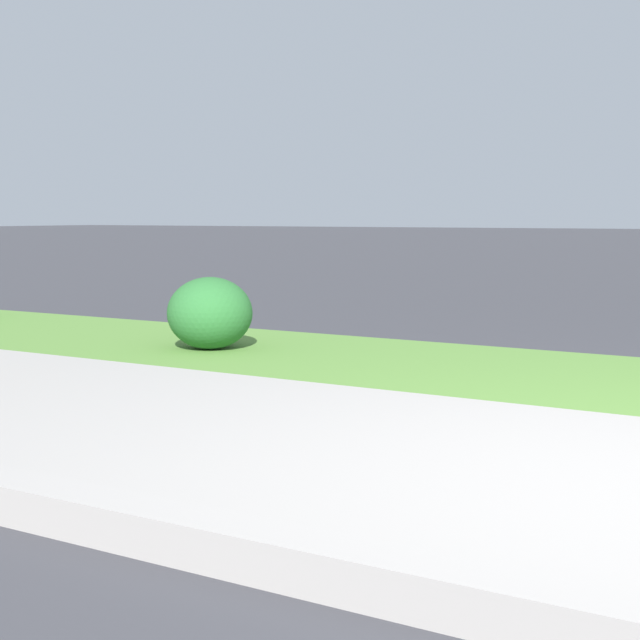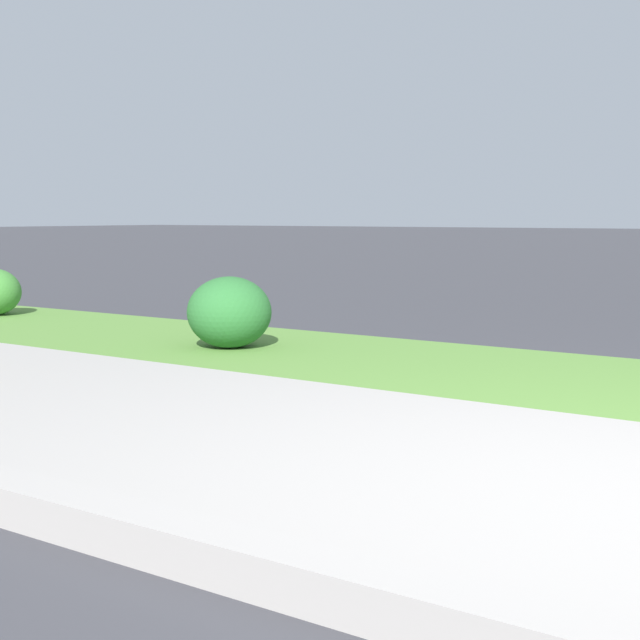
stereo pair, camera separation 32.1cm
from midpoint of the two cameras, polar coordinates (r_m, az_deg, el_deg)
The scene contains 1 object.
shrub_bush_near_lamp at distance 6.13m, azimuth -4.34°, elevation 0.49°, with size 0.58×0.58×0.49m.
Camera 2 is at (0.51, -2.85, 0.91)m, focal length 50.00 mm.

